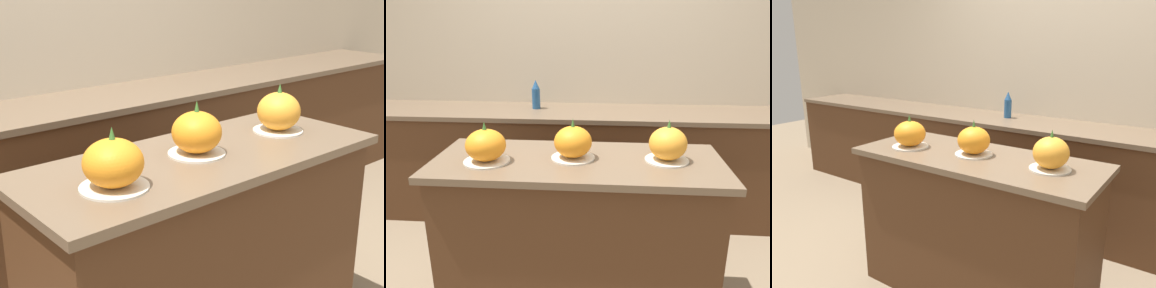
% 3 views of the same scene
% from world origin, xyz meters
% --- Properties ---
extents(wall_back, '(8.00, 0.06, 2.50)m').
position_xyz_m(wall_back, '(0.00, 1.48, 1.25)').
color(wall_back, beige).
rests_on(wall_back, ground_plane).
extents(kitchen_island, '(1.46, 0.59, 0.91)m').
position_xyz_m(kitchen_island, '(0.00, 0.00, 0.46)').
color(kitchen_island, '#4C2D19').
rests_on(kitchen_island, ground_plane).
extents(back_counter, '(6.00, 0.60, 0.90)m').
position_xyz_m(back_counter, '(0.00, 1.15, 0.45)').
color(back_counter, '#4C2D19').
rests_on(back_counter, ground_plane).
extents(pumpkin_cake_left, '(0.23, 0.23, 0.20)m').
position_xyz_m(pumpkin_cake_left, '(-0.44, -0.07, 0.99)').
color(pumpkin_cake_left, silver).
rests_on(pumpkin_cake_left, kitchen_island).
extents(pumpkin_cake_center, '(0.22, 0.22, 0.21)m').
position_xyz_m(pumpkin_cake_center, '(-0.02, 0.01, 1.00)').
color(pumpkin_cake_center, silver).
rests_on(pumpkin_cake_center, kitchen_island).
extents(pumpkin_cake_right, '(0.22, 0.22, 0.21)m').
position_xyz_m(pumpkin_cake_right, '(0.44, 0.02, 1.00)').
color(pumpkin_cake_right, silver).
rests_on(pumpkin_cake_right, kitchen_island).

